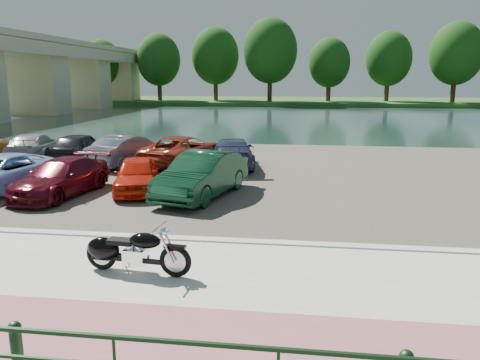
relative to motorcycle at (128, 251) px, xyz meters
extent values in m
plane|color=#595447|center=(1.30, 0.15, -0.56)|extent=(200.00, 200.00, 0.00)
cube|color=#B2B0A7|center=(1.30, -0.85, -0.51)|extent=(60.00, 6.00, 0.10)
cube|color=#915257|center=(1.30, -2.35, -0.46)|extent=(60.00, 2.00, 0.01)
cube|color=#B2B0A7|center=(1.30, 2.15, -0.49)|extent=(60.00, 0.30, 0.14)
cube|color=#3D3731|center=(1.30, 11.15, -0.54)|extent=(60.00, 18.00, 0.04)
cube|color=#1A2F2C|center=(1.30, 40.15, -0.56)|extent=(120.00, 40.00, 0.00)
cube|color=#1F4A1A|center=(1.30, 72.15, -0.26)|extent=(120.00, 24.00, 0.60)
cube|color=tan|center=(-26.70, 40.15, 6.64)|extent=(7.00, 56.00, 1.40)
cube|color=tan|center=(-26.70, 40.15, 7.64)|extent=(7.00, 56.00, 0.70)
cube|color=tan|center=(-26.70, 42.15, 3.04)|extent=(6.00, 4.00, 7.20)
cube|color=tan|center=(-26.70, 54.15, 3.04)|extent=(6.00, 4.00, 7.20)
cube|color=tan|center=(-26.70, 66.15, 3.04)|extent=(6.00, 4.00, 7.20)
cube|color=black|center=(1.30, -3.85, 0.42)|extent=(24.00, 0.05, 0.05)
cylinder|color=black|center=(-0.20, -3.55, -0.11)|extent=(0.16, 0.16, 0.70)
sphere|color=black|center=(-0.20, -3.55, 0.26)|extent=(0.18, 0.18, 0.18)
sphere|color=black|center=(4.80, -3.55, 0.26)|extent=(0.18, 0.18, 0.18)
cylinder|color=#3C2916|center=(-28.70, 64.75, 2.29)|extent=(0.70, 0.70, 4.50)
ellipsoid|color=#12380F|center=(-28.70, 64.75, 5.89)|extent=(6.30, 6.30, 7.56)
cylinder|color=#3C2916|center=(-19.70, 66.15, 2.51)|extent=(0.70, 0.70, 4.95)
ellipsoid|color=#12380F|center=(-19.70, 66.15, 6.47)|extent=(6.93, 6.93, 8.32)
cylinder|color=#3C2916|center=(-10.70, 67.55, 2.74)|extent=(0.70, 0.70, 5.40)
ellipsoid|color=#12380F|center=(-10.70, 67.55, 7.06)|extent=(7.56, 7.56, 9.07)
cylinder|color=#3C2916|center=(-1.70, 64.75, 2.96)|extent=(0.70, 0.70, 5.85)
ellipsoid|color=#12380F|center=(-1.70, 64.75, 7.64)|extent=(8.19, 8.19, 9.83)
cylinder|color=#3C2916|center=(7.30, 66.15, 2.29)|extent=(0.70, 0.70, 4.50)
ellipsoid|color=#12380F|center=(7.30, 66.15, 5.89)|extent=(6.30, 6.30, 7.56)
cylinder|color=#3C2916|center=(16.30, 67.55, 2.51)|extent=(0.70, 0.70, 4.95)
ellipsoid|color=#12380F|center=(16.30, 67.55, 6.47)|extent=(6.93, 6.93, 8.32)
cylinder|color=#3C2916|center=(25.30, 64.75, 2.74)|extent=(0.70, 0.70, 5.40)
ellipsoid|color=#12380F|center=(25.30, 64.75, 7.06)|extent=(7.56, 7.56, 9.07)
torus|color=black|center=(1.04, -0.11, -0.12)|extent=(0.69, 0.19, 0.68)
torus|color=black|center=(-0.60, 0.06, -0.12)|extent=(0.69, 0.19, 0.68)
cylinder|color=#B2B2B7|center=(1.04, -0.11, -0.12)|extent=(0.46, 0.11, 0.46)
cylinder|color=#B2B2B7|center=(-0.60, 0.06, -0.12)|extent=(0.46, 0.11, 0.46)
cylinder|color=silver|center=(0.89, -0.20, 0.18)|extent=(0.33, 0.08, 0.63)
cylinder|color=silver|center=(0.91, 0.00, 0.18)|extent=(0.33, 0.08, 0.63)
cylinder|color=silver|center=(0.71, -0.08, 0.57)|extent=(0.11, 0.75, 0.04)
sphere|color=silver|center=(0.81, -0.09, 0.49)|extent=(0.18, 0.18, 0.16)
sphere|color=silver|center=(0.88, -0.10, 0.49)|extent=(0.12, 0.12, 0.11)
cube|color=black|center=(1.04, -0.11, 0.19)|extent=(0.46, 0.19, 0.06)
cube|color=black|center=(0.22, -0.03, -0.18)|extent=(1.20, 0.22, 0.08)
cube|color=silver|center=(0.17, -0.02, -0.11)|extent=(0.48, 0.36, 0.34)
cylinder|color=silver|center=(0.27, -0.03, 0.09)|extent=(0.26, 0.20, 0.27)
cylinder|color=silver|center=(0.07, -0.01, 0.09)|extent=(0.26, 0.20, 0.27)
ellipsoid|color=black|center=(0.40, -0.05, 0.26)|extent=(0.71, 0.43, 0.32)
cube|color=black|center=(-0.13, 0.01, 0.20)|extent=(0.58, 0.33, 0.10)
ellipsoid|color=black|center=(-0.55, 0.05, 0.00)|extent=(0.76, 0.41, 0.50)
cube|color=black|center=(-0.60, 0.06, -0.07)|extent=(0.42, 0.22, 0.30)
cylinder|color=silver|center=(-0.11, 0.17, -0.24)|extent=(1.10, 0.20, 0.09)
cylinder|color=silver|center=(-0.11, 0.17, -0.16)|extent=(1.10, 0.20, 0.09)
cylinder|color=#B2B2B7|center=(0.05, -0.19, -0.33)|extent=(0.04, 0.14, 0.22)
imported|color=#4F0B17|center=(-4.80, 6.24, 0.11)|extent=(2.31, 4.54, 1.26)
imported|color=red|center=(-2.36, 7.11, 0.10)|extent=(2.38, 3.90, 1.24)
imported|color=#103A23|center=(0.13, 6.71, 0.24)|extent=(2.70, 4.88, 1.52)
imported|color=#9A9AA2|center=(-9.84, 12.93, 0.15)|extent=(3.01, 4.96, 1.34)
imported|color=black|center=(-7.32, 12.70, 0.20)|extent=(1.91, 4.33, 1.45)
imported|color=slate|center=(-4.60, 12.21, 0.19)|extent=(2.81, 4.58, 1.42)
imported|color=maroon|center=(-2.04, 12.38, 0.18)|extent=(3.39, 5.46, 1.41)
imported|color=navy|center=(0.32, 12.37, 0.15)|extent=(2.72, 4.89, 1.34)
camera|label=1|loc=(3.51, -8.72, 3.48)|focal=35.00mm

